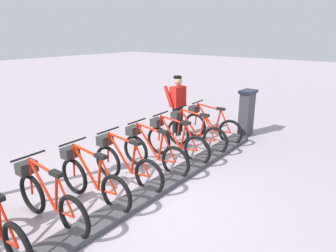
{
  "coord_description": "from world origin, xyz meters",
  "views": [
    {
      "loc": [
        -3.18,
        3.31,
        2.77
      ],
      "look_at": [
        0.5,
        -1.34,
        0.9
      ],
      "focal_mm": 31.81,
      "sensor_mm": 36.0,
      "label": 1
    }
  ],
  "objects_px": {
    "bike_docked_2": "(174,141)",
    "bike_docked_6": "(48,198)",
    "bike_docked_3": "(152,151)",
    "bike_docked_4": "(124,163)",
    "payment_kiosk": "(246,112)",
    "bike_docked_0": "(210,125)",
    "worker_near_rack": "(177,104)",
    "bike_docked_5": "(91,178)",
    "bike_docked_1": "(193,132)"
  },
  "relations": [
    {
      "from": "bike_docked_0",
      "to": "bike_docked_3",
      "type": "xyz_separation_m",
      "value": [
        0.0,
        2.33,
        0.0
      ]
    },
    {
      "from": "bike_docked_5",
      "to": "bike_docked_6",
      "type": "xyz_separation_m",
      "value": [
        0.0,
        0.78,
        0.0
      ]
    },
    {
      "from": "bike_docked_3",
      "to": "bike_docked_4",
      "type": "relative_size",
      "value": 1.0
    },
    {
      "from": "bike_docked_2",
      "to": "bike_docked_3",
      "type": "xyz_separation_m",
      "value": [
        0.0,
        0.78,
        0.0
      ]
    },
    {
      "from": "bike_docked_0",
      "to": "worker_near_rack",
      "type": "height_order",
      "value": "worker_near_rack"
    },
    {
      "from": "payment_kiosk",
      "to": "bike_docked_6",
      "type": "distance_m",
      "value": 5.68
    },
    {
      "from": "payment_kiosk",
      "to": "bike_docked_1",
      "type": "relative_size",
      "value": 0.74
    },
    {
      "from": "bike_docked_0",
      "to": "bike_docked_3",
      "type": "height_order",
      "value": "same"
    },
    {
      "from": "bike_docked_5",
      "to": "bike_docked_0",
      "type": "bearing_deg",
      "value": -90.0
    },
    {
      "from": "payment_kiosk",
      "to": "bike_docked_0",
      "type": "xyz_separation_m",
      "value": [
        0.57,
        0.99,
        -0.24
      ]
    },
    {
      "from": "bike_docked_1",
      "to": "bike_docked_2",
      "type": "xyz_separation_m",
      "value": [
        0.0,
        0.78,
        0.0
      ]
    },
    {
      "from": "payment_kiosk",
      "to": "bike_docked_2",
      "type": "distance_m",
      "value": 2.62
    },
    {
      "from": "payment_kiosk",
      "to": "bike_docked_5",
      "type": "distance_m",
      "value": 4.91
    },
    {
      "from": "bike_docked_0",
      "to": "bike_docked_6",
      "type": "height_order",
      "value": "same"
    },
    {
      "from": "bike_docked_2",
      "to": "bike_docked_4",
      "type": "distance_m",
      "value": 1.55
    },
    {
      "from": "bike_docked_1",
      "to": "worker_near_rack",
      "type": "bearing_deg",
      "value": -32.36
    },
    {
      "from": "bike_docked_2",
      "to": "bike_docked_4",
      "type": "relative_size",
      "value": 1.0
    },
    {
      "from": "payment_kiosk",
      "to": "bike_docked_2",
      "type": "relative_size",
      "value": 0.74
    },
    {
      "from": "bike_docked_3",
      "to": "bike_docked_5",
      "type": "bearing_deg",
      "value": 90.0
    },
    {
      "from": "bike_docked_6",
      "to": "worker_near_rack",
      "type": "bearing_deg",
      "value": -78.19
    },
    {
      "from": "bike_docked_2",
      "to": "bike_docked_6",
      "type": "xyz_separation_m",
      "value": [
        0.0,
        3.1,
        0.0
      ]
    },
    {
      "from": "bike_docked_0",
      "to": "bike_docked_2",
      "type": "xyz_separation_m",
      "value": [
        0.0,
        1.55,
        0.0
      ]
    },
    {
      "from": "bike_docked_5",
      "to": "payment_kiosk",
      "type": "bearing_deg",
      "value": -96.69
    },
    {
      "from": "bike_docked_3",
      "to": "payment_kiosk",
      "type": "bearing_deg",
      "value": -99.77
    },
    {
      "from": "bike_docked_2",
      "to": "payment_kiosk",
      "type": "bearing_deg",
      "value": -102.66
    },
    {
      "from": "worker_near_rack",
      "to": "bike_docked_4",
      "type": "bearing_deg",
      "value": 107.76
    },
    {
      "from": "bike_docked_0",
      "to": "bike_docked_3",
      "type": "relative_size",
      "value": 1.0
    },
    {
      "from": "payment_kiosk",
      "to": "bike_docked_0",
      "type": "bearing_deg",
      "value": 60.12
    },
    {
      "from": "payment_kiosk",
      "to": "bike_docked_6",
      "type": "height_order",
      "value": "payment_kiosk"
    },
    {
      "from": "bike_docked_2",
      "to": "bike_docked_5",
      "type": "bearing_deg",
      "value": 90.0
    },
    {
      "from": "bike_docked_1",
      "to": "bike_docked_5",
      "type": "relative_size",
      "value": 1.0
    },
    {
      "from": "payment_kiosk",
      "to": "bike_docked_4",
      "type": "relative_size",
      "value": 0.74
    },
    {
      "from": "bike_docked_6",
      "to": "payment_kiosk",
      "type": "bearing_deg",
      "value": -95.78
    },
    {
      "from": "bike_docked_6",
      "to": "bike_docked_4",
      "type": "bearing_deg",
      "value": -90.0
    },
    {
      "from": "bike_docked_1",
      "to": "bike_docked_2",
      "type": "distance_m",
      "value": 0.78
    },
    {
      "from": "bike_docked_6",
      "to": "worker_near_rack",
      "type": "distance_m",
      "value": 4.59
    },
    {
      "from": "bike_docked_6",
      "to": "worker_near_rack",
      "type": "relative_size",
      "value": 1.04
    },
    {
      "from": "bike_docked_0",
      "to": "bike_docked_5",
      "type": "height_order",
      "value": "same"
    },
    {
      "from": "bike_docked_2",
      "to": "bike_docked_0",
      "type": "bearing_deg",
      "value": -90.0
    },
    {
      "from": "payment_kiosk",
      "to": "bike_docked_4",
      "type": "bearing_deg",
      "value": 82.05
    },
    {
      "from": "bike_docked_0",
      "to": "bike_docked_4",
      "type": "height_order",
      "value": "same"
    },
    {
      "from": "payment_kiosk",
      "to": "worker_near_rack",
      "type": "height_order",
      "value": "worker_near_rack"
    },
    {
      "from": "bike_docked_5",
      "to": "worker_near_rack",
      "type": "xyz_separation_m",
      "value": [
        0.93,
        -3.69,
        0.48
      ]
    },
    {
      "from": "payment_kiosk",
      "to": "bike_docked_6",
      "type": "xyz_separation_m",
      "value": [
        0.57,
        5.65,
        -0.24
      ]
    },
    {
      "from": "bike_docked_3",
      "to": "bike_docked_4",
      "type": "distance_m",
      "value": 0.78
    },
    {
      "from": "bike_docked_2",
      "to": "bike_docked_3",
      "type": "bearing_deg",
      "value": 90.0
    },
    {
      "from": "bike_docked_2",
      "to": "bike_docked_4",
      "type": "height_order",
      "value": "same"
    },
    {
      "from": "bike_docked_0",
      "to": "worker_near_rack",
      "type": "xyz_separation_m",
      "value": [
        0.93,
        0.18,
        0.48
      ]
    },
    {
      "from": "bike_docked_6",
      "to": "bike_docked_2",
      "type": "bearing_deg",
      "value": -90.0
    },
    {
      "from": "bike_docked_0",
      "to": "bike_docked_6",
      "type": "bearing_deg",
      "value": 90.0
    }
  ]
}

